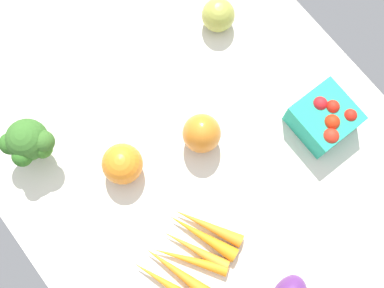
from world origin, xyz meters
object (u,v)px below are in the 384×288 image
object	(u,v)px
heirloom_tomato_green	(218,15)
berry_basket	(325,118)
carrot_bunch	(190,260)
broccoli_head	(29,143)
bell_pepper_orange	(200,132)
heirloom_tomato_orange	(122,164)

from	to	relation	value
heirloom_tomato_green	berry_basket	world-z (taller)	berry_basket
carrot_bunch	berry_basket	xyz separation A→B (cm)	(5.03, -37.42, 2.39)
broccoli_head	bell_pepper_orange	xyz separation A→B (cm)	(-17.46, -27.07, -2.47)
bell_pepper_orange	berry_basket	size ratio (longest dim) A/B	0.84
bell_pepper_orange	heirloom_tomato_green	bearing A→B (deg)	-46.38
broccoli_head	berry_basket	bearing A→B (deg)	-121.99
broccoli_head	heirloom_tomato_orange	world-z (taller)	broccoli_head
broccoli_head	berry_basket	distance (cm)	56.92
heirloom_tomato_orange	heirloom_tomato_green	bearing A→B (deg)	-68.39
heirloom_tomato_green	heirloom_tomato_orange	xyz separation A→B (cm)	(-13.56, 34.24, 0.48)
bell_pepper_orange	heirloom_tomato_green	size ratio (longest dim) A/B	1.31
carrot_bunch	heirloom_tomato_orange	world-z (taller)	heirloom_tomato_orange
carrot_bunch	bell_pepper_orange	distance (cm)	24.26
broccoli_head	heirloom_tomato_green	size ratio (longest dim) A/B	1.62
carrot_bunch	heirloom_tomato_orange	xyz separation A→B (cm)	(21.90, -0.71, 2.61)
carrot_bunch	heirloom_tomato_green	xyz separation A→B (cm)	(35.46, -34.95, 2.13)
carrot_bunch	heirloom_tomato_green	bearing A→B (deg)	-44.58
heirloom_tomato_green	bell_pepper_orange	bearing A→B (deg)	133.62
heirloom_tomato_green	heirloom_tomato_orange	world-z (taller)	heirloom_tomato_orange
carrot_bunch	bell_pepper_orange	size ratio (longest dim) A/B	2.31
broccoli_head	heirloom_tomato_orange	bearing A→B (deg)	-139.05
carrot_bunch	broccoli_head	xyz separation A→B (cm)	(35.14, 10.78, 5.68)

